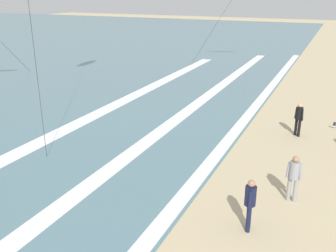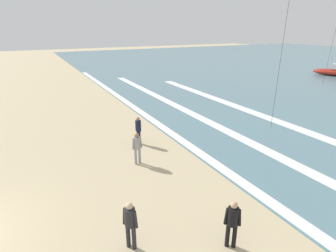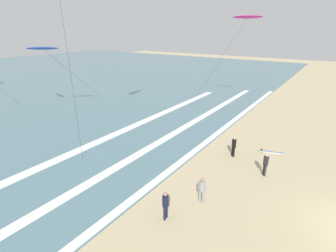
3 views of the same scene
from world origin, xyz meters
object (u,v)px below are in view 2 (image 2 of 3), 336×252
object	(u,v)px
surfer_right_near	(138,128)
offshore_boat	(334,72)
surfer_mid_group	(233,220)
surfer_foreground_main	(137,146)
surfer_left_near	(130,221)

from	to	relation	value
surfer_right_near	offshore_boat	world-z (taller)	offshore_boat
surfer_mid_group	surfer_foreground_main	bearing A→B (deg)	-175.10
surfer_left_near	surfer_foreground_main	xyz separation A→B (m)	(-4.83, 2.12, 0.00)
surfer_right_near	surfer_mid_group	bearing A→B (deg)	-2.68
surfer_right_near	surfer_foreground_main	bearing A→B (deg)	-23.12
surfer_foreground_main	offshore_boat	xyz separation A→B (m)	(-10.88, 33.02, -0.40)
surfer_foreground_main	surfer_right_near	bearing A→B (deg)	156.88
surfer_mid_group	surfer_left_near	size ratio (longest dim) A/B	1.00
surfer_mid_group	surfer_right_near	size ratio (longest dim) A/B	1.00
offshore_boat	surfer_foreground_main	bearing A→B (deg)	-71.76
surfer_mid_group	offshore_boat	bearing A→B (deg)	117.70
surfer_right_near	surfer_left_near	bearing A→B (deg)	-23.55
surfer_foreground_main	offshore_boat	distance (m)	34.77
surfer_mid_group	surfer_right_near	distance (m)	8.34
surfer_right_near	surfer_foreground_main	size ratio (longest dim) A/B	1.00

